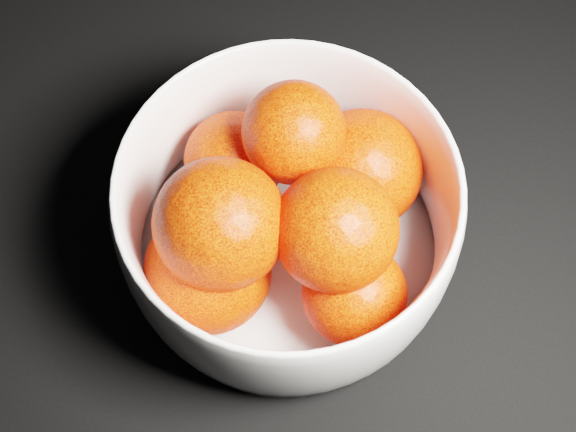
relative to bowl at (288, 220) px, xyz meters
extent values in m
cube|color=black|center=(0.12, 0.03, -0.05)|extent=(3.00, 3.00, 0.00)
cylinder|color=white|center=(0.00, 0.00, -0.05)|extent=(0.21, 0.21, 0.01)
sphere|color=#FC2A06|center=(0.06, 0.03, 0.00)|extent=(0.08, 0.08, 0.08)
sphere|color=#FC2A06|center=(-0.03, 0.05, 0.00)|extent=(0.07, 0.07, 0.07)
sphere|color=#FC2A06|center=(-0.06, -0.02, 0.00)|extent=(0.08, 0.08, 0.08)
sphere|color=#FC2A06|center=(0.03, -0.06, 0.00)|extent=(0.07, 0.07, 0.07)
sphere|color=#FC2A06|center=(0.01, 0.04, 0.04)|extent=(0.07, 0.07, 0.07)
sphere|color=#FC2A06|center=(-0.04, -0.01, 0.04)|extent=(0.08, 0.08, 0.08)
sphere|color=#FC2A06|center=(0.02, -0.03, 0.04)|extent=(0.08, 0.08, 0.08)
camera|label=1|loc=(-0.05, -0.22, 0.48)|focal=50.00mm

